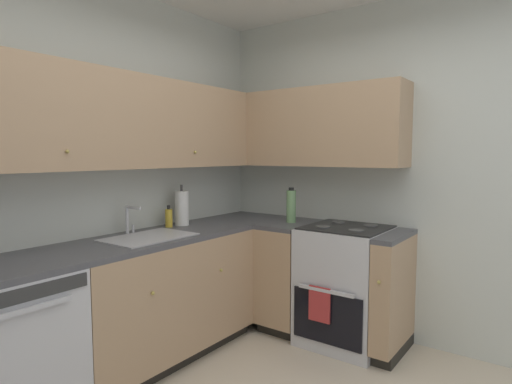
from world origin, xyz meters
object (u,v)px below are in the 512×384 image
soap_bottle (169,218)px  oil_bottle (291,206)px  oven_range (346,284)px  paper_towel_roll (182,208)px  dishwasher (9,353)px

soap_bottle → oil_bottle: 1.01m
oven_range → oil_bottle: 0.77m
oven_range → oil_bottle: oil_bottle is taller
paper_towel_roll → soap_bottle: bearing=170.7°
paper_towel_roll → oil_bottle: size_ratio=1.15×
soap_bottle → paper_towel_roll: paper_towel_roll is taller
oven_range → oil_bottle: bearing=92.1°
oil_bottle → soap_bottle: bearing=139.3°
paper_towel_roll → oven_range: bearing=-59.8°
dishwasher → oil_bottle: bearing=-13.0°
soap_bottle → paper_towel_roll: (0.12, -0.02, 0.07)m
dishwasher → oven_range: 2.30m
soap_bottle → paper_towel_roll: bearing=-9.3°
oven_range → soap_bottle: 1.49m
soap_bottle → oven_range: bearing=-55.8°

